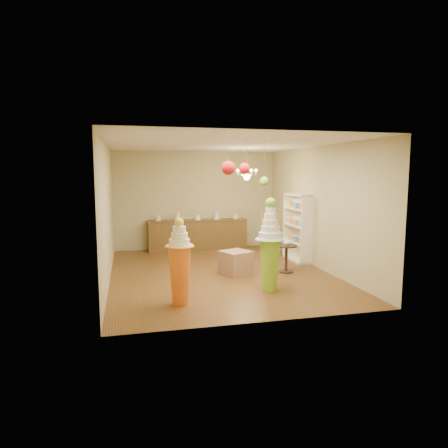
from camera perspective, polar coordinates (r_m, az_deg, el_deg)
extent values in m
plane|color=#533516|center=(9.55, -0.70, -6.95)|extent=(6.50, 6.50, 0.00)
plane|color=beige|center=(9.28, -0.73, 11.31)|extent=(6.50, 6.50, 0.00)
cube|color=tan|center=(12.48, -4.05, 3.38)|extent=(5.00, 0.04, 3.00)
cube|color=tan|center=(6.19, 6.01, -0.66)|extent=(5.00, 0.04, 3.00)
cube|color=tan|center=(9.08, -16.30, 1.62)|extent=(0.04, 6.50, 3.00)
cube|color=tan|center=(10.15, 13.19, 2.30)|extent=(0.04, 6.50, 3.00)
cone|color=#81BC29|center=(8.09, 6.56, -5.86)|extent=(0.42, 0.42, 1.03)
cylinder|color=white|center=(7.99, 6.61, -2.16)|extent=(0.57, 0.57, 0.03)
cylinder|color=white|center=(7.98, 6.62, -1.61)|extent=(0.46, 0.46, 0.12)
cylinder|color=white|center=(7.96, 6.63, -0.73)|extent=(0.38, 0.38, 0.12)
cylinder|color=white|center=(7.94, 6.65, 0.16)|extent=(0.31, 0.31, 0.12)
cylinder|color=white|center=(7.93, 6.66, 1.04)|extent=(0.26, 0.26, 0.12)
cylinder|color=white|center=(7.92, 6.67, 1.93)|extent=(0.21, 0.21, 0.12)
sphere|color=#64AA25|center=(7.90, 6.69, 3.01)|extent=(0.21, 0.21, 0.21)
cone|color=orange|center=(7.25, -6.31, -7.33)|extent=(0.53, 0.53, 1.06)
cylinder|color=white|center=(7.13, -6.38, -3.11)|extent=(0.63, 0.63, 0.03)
cylinder|color=white|center=(7.12, -6.38, -2.55)|extent=(0.48, 0.48, 0.11)
cylinder|color=white|center=(7.10, -6.40, -1.66)|extent=(0.38, 0.38, 0.11)
cylinder|color=white|center=(7.08, -6.41, -0.77)|extent=(0.30, 0.30, 0.11)
sphere|color=gold|center=(7.07, -6.42, 0.23)|extent=(0.16, 0.16, 0.16)
cube|color=#926E50|center=(9.32, 1.67, -5.56)|extent=(0.80, 0.80, 0.55)
cube|color=#533B1A|center=(12.32, -3.79, -1.59)|extent=(3.00, 0.50, 0.90)
cube|color=#533B1A|center=(12.26, -3.81, 0.52)|extent=(3.04, 0.54, 0.03)
cylinder|color=white|center=(12.10, -9.42, 0.80)|extent=(0.18, 0.18, 0.16)
cylinder|color=white|center=(12.16, -6.60, 1.07)|extent=(0.18, 0.18, 0.24)
cylinder|color=white|center=(12.25, -3.81, 0.96)|extent=(0.18, 0.18, 0.16)
cylinder|color=white|center=(12.36, -1.07, 1.22)|extent=(0.18, 0.18, 0.24)
cylinder|color=white|center=(12.50, 1.62, 1.10)|extent=(0.18, 0.18, 0.16)
cube|color=white|center=(10.92, 11.12, -0.47)|extent=(0.04, 1.20, 1.80)
cube|color=white|center=(10.92, 10.31, -2.58)|extent=(0.30, 1.14, 0.03)
cube|color=white|center=(10.85, 10.36, -0.24)|extent=(0.30, 1.14, 0.03)
cube|color=white|center=(10.80, 10.42, 2.13)|extent=(0.30, 1.14, 0.03)
cylinder|color=black|center=(9.69, 8.84, -6.72)|extent=(0.44, 0.44, 0.03)
cylinder|color=black|center=(9.63, 8.88, -4.96)|extent=(0.09, 0.09, 0.64)
cylinder|color=black|center=(9.56, 8.91, -3.08)|extent=(0.66, 0.66, 0.03)
imported|color=white|center=(9.54, 8.93, -2.47)|extent=(0.17, 0.17, 0.17)
cylinder|color=#3E342C|center=(7.30, 0.64, 10.19)|extent=(0.01, 0.01, 0.56)
sphere|color=#B21813|center=(7.29, 0.63, 7.99)|extent=(0.25, 0.25, 0.25)
cylinder|color=#3E342C|center=(8.43, 5.80, 8.89)|extent=(0.01, 0.01, 0.82)
sphere|color=#64AA25|center=(8.43, 5.77, 6.12)|extent=(0.19, 0.19, 0.19)
cylinder|color=#3E342C|center=(7.60, 2.96, 10.05)|extent=(0.01, 0.01, 0.56)
sphere|color=#B21813|center=(7.59, 2.95, 7.92)|extent=(0.21, 0.21, 0.21)
cylinder|color=gold|center=(10.56, 3.29, 9.46)|extent=(0.02, 0.02, 0.50)
cylinder|color=gold|center=(10.55, 3.28, 7.83)|extent=(0.10, 0.10, 0.30)
sphere|color=#FFED8C|center=(10.55, 3.27, 6.74)|extent=(0.18, 0.18, 0.18)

